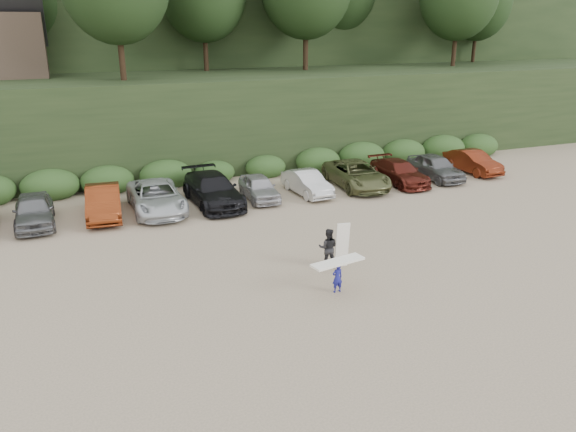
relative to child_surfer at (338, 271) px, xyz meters
name	(u,v)px	position (x,y,z in m)	size (l,w,h in m)	color
ground	(286,274)	(-1.20, 2.12, -0.84)	(120.00, 120.00, 0.00)	tan
hillside_backdrop	(136,1)	(-1.46, 38.05, 10.38)	(90.00, 41.50, 28.00)	black
parked_cars	(176,195)	(-3.61, 11.97, -0.08)	(39.90, 5.93, 1.65)	silver
child_surfer	(338,271)	(0.00, 0.00, 0.00)	(2.14, 0.96, 1.24)	navy
adult_surfer	(329,247)	(0.72, 2.19, -0.02)	(1.27, 0.91, 1.91)	black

